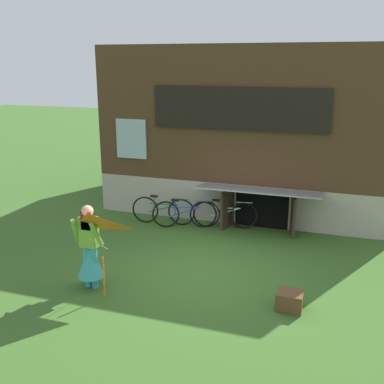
{
  "coord_description": "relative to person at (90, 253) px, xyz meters",
  "views": [
    {
      "loc": [
        2.64,
        -8.64,
        4.3
      ],
      "look_at": [
        -0.46,
        0.62,
        1.51
      ],
      "focal_mm": 43.22,
      "sensor_mm": 36.0,
      "label": 1
    }
  ],
  "objects": [
    {
      "name": "person",
      "position": [
        0.0,
        0.0,
        0.0
      ],
      "size": [
        0.61,
        0.53,
        1.68
      ],
      "rotation": [
        0.0,
        0.0,
        0.24
      ],
      "color": "teal",
      "rests_on": "ground_plane"
    },
    {
      "name": "bicycle_blue",
      "position": [
        0.61,
        3.76,
        -0.33
      ],
      "size": [
        1.65,
        0.58,
        0.78
      ],
      "rotation": [
        0.0,
        0.0,
        0.32
      ],
      "color": "black",
      "rests_on": "ground_plane"
    },
    {
      "name": "ground_plane",
      "position": [
        1.85,
        1.45,
        -0.71
      ],
      "size": [
        60.0,
        60.0,
        0.0
      ],
      "primitive_type": "plane",
      "color": "#386023"
    },
    {
      "name": "bicycle_silver",
      "position": [
        1.64,
        4.08,
        -0.33
      ],
      "size": [
        1.69,
        0.39,
        0.78
      ],
      "rotation": [
        0.0,
        0.0,
        0.2
      ],
      "color": "black",
      "rests_on": "ground_plane"
    },
    {
      "name": "bicycle_green",
      "position": [
        -0.03,
        3.84,
        -0.32
      ],
      "size": [
        1.75,
        0.25,
        0.8
      ],
      "rotation": [
        0.0,
        0.0,
        0.12
      ],
      "color": "black",
      "rests_on": "ground_plane"
    },
    {
      "name": "log_house",
      "position": [
        1.85,
        7.15,
        1.64
      ],
      "size": [
        8.11,
        6.51,
        4.71
      ],
      "color": "#ADA393",
      "rests_on": "ground_plane"
    },
    {
      "name": "wooden_crate",
      "position": [
        3.79,
        0.38,
        -0.55
      ],
      "size": [
        0.46,
        0.39,
        0.33
      ],
      "primitive_type": "cube",
      "color": "brown",
      "rests_on": "ground_plane"
    },
    {
      "name": "kite",
      "position": [
        0.36,
        -0.57,
        0.61
      ],
      "size": [
        0.93,
        1.02,
        1.61
      ],
      "color": "orange",
      "rests_on": "ground_plane"
    }
  ]
}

